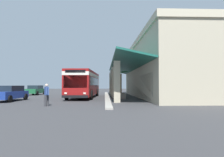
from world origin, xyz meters
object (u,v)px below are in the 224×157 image
(parked_sedan_green, at_px, (35,90))
(potted_palm, at_px, (121,93))
(transit_bus, at_px, (85,82))
(pedestrian, at_px, (47,94))
(parked_sedan_blue, at_px, (9,93))

(parked_sedan_green, bearing_deg, potted_palm, 52.84)
(transit_bus, relative_size, pedestrian, 7.02)
(parked_sedan_blue, distance_m, potted_palm, 11.21)
(transit_bus, bearing_deg, parked_sedan_blue, -52.07)
(parked_sedan_green, bearing_deg, pedestrian, 21.53)
(pedestrian, relative_size, potted_palm, 0.52)
(parked_sedan_green, relative_size, parked_sedan_blue, 0.99)
(parked_sedan_green, xyz_separation_m, parked_sedan_blue, (12.39, 1.87, 0.00))
(transit_bus, xyz_separation_m, potted_palm, (2.40, 4.27, -1.17))
(pedestrian, height_order, potted_palm, potted_palm)
(potted_palm, bearing_deg, parked_sedan_green, -127.16)
(transit_bus, height_order, parked_sedan_blue, transit_bus)
(transit_bus, bearing_deg, parked_sedan_green, -130.60)
(parked_sedan_blue, bearing_deg, pedestrian, 46.03)
(transit_bus, relative_size, parked_sedan_blue, 2.52)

